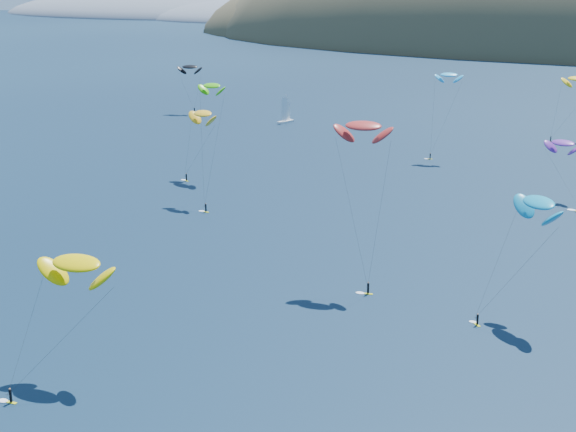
# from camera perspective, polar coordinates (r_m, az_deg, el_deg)

# --- Properties ---
(headland) EXTENTS (460.00, 250.00, 60.00)m
(headland) POSITION_cam_1_polar(r_m,az_deg,el_deg) (930.24, -7.63, 13.79)
(headland) COLOR slate
(headland) RESTS_ON ground
(sailboat) EXTENTS (7.88, 6.96, 9.41)m
(sailboat) POSITION_cam_1_polar(r_m,az_deg,el_deg) (264.52, -0.17, 6.83)
(sailboat) COLOR silver
(sailboat) RESTS_ON ground
(kitesurfer_1) EXTENTS (10.07, 8.50, 18.25)m
(kitesurfer_1) POSITION_cam_1_polar(r_m,az_deg,el_deg) (191.03, -6.09, 7.26)
(kitesurfer_1) COLOR yellow
(kitesurfer_1) RESTS_ON ground
(kitesurfer_2) EXTENTS (10.36, 12.92, 17.13)m
(kitesurfer_2) POSITION_cam_1_polar(r_m,az_deg,el_deg) (99.64, -14.83, -3.26)
(kitesurfer_2) COLOR yellow
(kitesurfer_2) RESTS_ON ground
(kitesurfer_3) EXTENTS (8.42, 13.28, 26.42)m
(kitesurfer_3) POSITION_cam_1_polar(r_m,az_deg,el_deg) (172.67, -5.44, 9.18)
(kitesurfer_3) COLOR yellow
(kitesurfer_3) RESTS_ON ground
(kitesurfer_4) EXTENTS (7.34, 5.78, 23.94)m
(kitesurfer_4) POSITION_cam_1_polar(r_m,az_deg,el_deg) (214.83, 11.37, 9.81)
(kitesurfer_4) COLOR yellow
(kitesurfer_4) RESTS_ON ground
(kitesurfer_5) EXTENTS (11.35, 12.15, 19.62)m
(kitesurfer_5) POSITION_cam_1_polar(r_m,az_deg,el_deg) (116.89, 17.39, 0.92)
(kitesurfer_5) COLOR yellow
(kitesurfer_5) RESTS_ON ground
(kitesurfer_6) EXTENTS (10.49, 13.36, 14.39)m
(kitesurfer_6) POSITION_cam_1_polar(r_m,az_deg,el_deg) (184.04, 18.98, 4.92)
(kitesurfer_6) COLOR yellow
(kitesurfer_6) RESTS_ON ground
(kitesurfer_9) EXTENTS (9.18, 8.47, 27.58)m
(kitesurfer_9) POSITION_cam_1_polar(r_m,az_deg,el_deg) (124.05, 5.39, 6.38)
(kitesurfer_9) COLOR yellow
(kitesurfer_9) RESTS_ON ground
(kitesurfer_12) EXTENTS (9.12, 6.15, 18.19)m
(kitesurfer_12) POSITION_cam_1_polar(r_m,az_deg,el_deg) (284.72, -7.00, 10.48)
(kitesurfer_12) COLOR yellow
(kitesurfer_12) RESTS_ON ground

